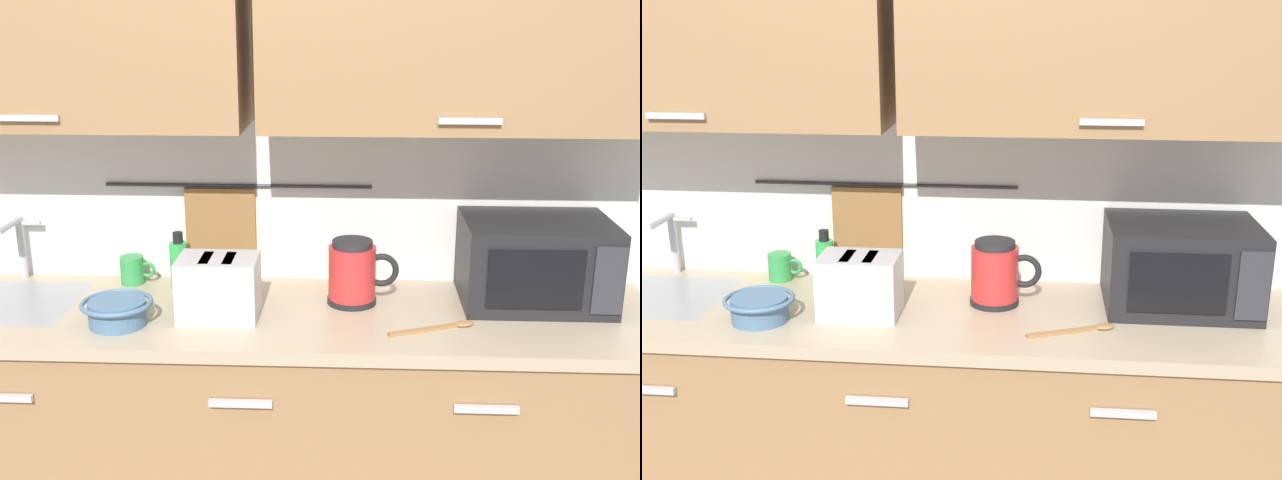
{
  "view_description": "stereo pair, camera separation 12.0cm",
  "coord_description": "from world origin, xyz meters",
  "views": [
    {
      "loc": [
        0.32,
        -1.95,
        1.82
      ],
      "look_at": [
        0.21,
        0.33,
        1.12
      ],
      "focal_mm": 43.65,
      "sensor_mm": 36.0,
      "label": 1
    },
    {
      "loc": [
        0.44,
        -1.95,
        1.82
      ],
      "look_at": [
        0.21,
        0.33,
        1.12
      ],
      "focal_mm": 43.65,
      "sensor_mm": 36.0,
      "label": 2
    }
  ],
  "objects": [
    {
      "name": "mug_near_sink",
      "position": [
        -0.44,
        0.51,
        0.95
      ],
      "size": [
        0.12,
        0.08,
        0.09
      ],
      "color": "green",
      "rests_on": "counter_unit"
    },
    {
      "name": "counter_unit",
      "position": [
        -0.01,
        0.3,
        0.46
      ],
      "size": [
        2.53,
        0.64,
        0.9
      ],
      "color": "#997047",
      "rests_on": "ground"
    },
    {
      "name": "sink_faucet",
      "position": [
        -0.83,
        0.53,
        1.04
      ],
      "size": [
        0.09,
        0.17,
        0.22
      ],
      "color": "#B2B5BA",
      "rests_on": "counter_unit"
    },
    {
      "name": "dish_soap_bottle",
      "position": [
        -0.27,
        0.47,
        0.99
      ],
      "size": [
        0.06,
        0.06,
        0.2
      ],
      "color": "green",
      "rests_on": "counter_unit"
    },
    {
      "name": "toaster",
      "position": [
        -0.09,
        0.23,
        1.0
      ],
      "size": [
        0.26,
        0.17,
        0.19
      ],
      "color": "#B7BABF",
      "rests_on": "counter_unit"
    },
    {
      "name": "wooden_spoon",
      "position": [
        0.58,
        0.17,
        0.91
      ],
      "size": [
        0.27,
        0.13,
        0.01
      ],
      "color": "#9E7042",
      "rests_on": "counter_unit"
    },
    {
      "name": "electric_kettle",
      "position": [
        0.31,
        0.37,
        1.0
      ],
      "size": [
        0.23,
        0.16,
        0.21
      ],
      "color": "black",
      "rests_on": "counter_unit"
    },
    {
      "name": "mixing_bowl",
      "position": [
        -0.39,
        0.16,
        0.94
      ],
      "size": [
        0.21,
        0.21,
        0.08
      ],
      "color": "#4C7093",
      "rests_on": "counter_unit"
    },
    {
      "name": "microwave",
      "position": [
        0.89,
        0.41,
        1.04
      ],
      "size": [
        0.46,
        0.35,
        0.27
      ],
      "color": "black",
      "rests_on": "counter_unit"
    },
    {
      "name": "back_wall_assembly",
      "position": [
        -0.0,
        0.53,
        1.52
      ],
      "size": [
        3.7,
        0.41,
        2.5
      ],
      "color": "silver",
      "rests_on": "ground"
    }
  ]
}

